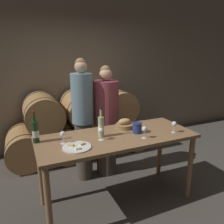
{
  "coord_description": "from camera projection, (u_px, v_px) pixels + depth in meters",
  "views": [
    {
      "loc": [
        -1.03,
        -2.17,
        1.86
      ],
      "look_at": [
        0.0,
        0.15,
        1.15
      ],
      "focal_mm": 35.0,
      "sensor_mm": 36.0,
      "label": 1
    }
  ],
  "objects": [
    {
      "name": "ground_plane",
      "position": [
        117.0,
        200.0,
        2.82
      ],
      "size": [
        10.0,
        10.0,
        0.0
      ],
      "primitive_type": "plane",
      "color": "#4C473F"
    },
    {
      "name": "stone_wall_back",
      "position": [
        71.0,
        65.0,
        4.22
      ],
      "size": [
        10.0,
        0.12,
        3.2
      ],
      "color": "gray",
      "rests_on": "ground_plane"
    },
    {
      "name": "barrel_stack",
      "position": [
        82.0,
        125.0,
        4.02
      ],
      "size": [
        2.63,
        0.87,
        1.18
      ],
      "color": "#A87A47",
      "rests_on": "ground_plane"
    },
    {
      "name": "tasting_table",
      "position": [
        117.0,
        144.0,
        2.6
      ],
      "size": [
        1.86,
        0.76,
        0.9
      ],
      "color": "olive",
      "rests_on": "ground_plane"
    },
    {
      "name": "person_left",
      "position": [
        83.0,
        120.0,
        3.11
      ],
      "size": [
        0.3,
        0.3,
        1.78
      ],
      "color": "#4C4238",
      "rests_on": "ground_plane"
    },
    {
      "name": "person_right",
      "position": [
        106.0,
        122.0,
        3.27
      ],
      "size": [
        0.37,
        0.37,
        1.67
      ],
      "color": "#4C4238",
      "rests_on": "ground_plane"
    },
    {
      "name": "wine_bottle_red",
      "position": [
        35.0,
        132.0,
        2.35
      ],
      "size": [
        0.07,
        0.07,
        0.35
      ],
      "color": "#193819",
      "rests_on": "tasting_table"
    },
    {
      "name": "wine_bottle_white",
      "position": [
        101.0,
        127.0,
        2.51
      ],
      "size": [
        0.07,
        0.07,
        0.35
      ],
      "color": "#ADBC7F",
      "rests_on": "tasting_table"
    },
    {
      "name": "blue_crock",
      "position": [
        137.0,
        127.0,
        2.64
      ],
      "size": [
        0.12,
        0.12,
        0.13
      ],
      "color": "navy",
      "rests_on": "tasting_table"
    },
    {
      "name": "bread_basket",
      "position": [
        124.0,
        125.0,
        2.81
      ],
      "size": [
        0.23,
        0.23,
        0.13
      ],
      "color": "olive",
      "rests_on": "tasting_table"
    },
    {
      "name": "cheese_plate",
      "position": [
        77.0,
        147.0,
        2.25
      ],
      "size": [
        0.3,
        0.3,
        0.04
      ],
      "color": "white",
      "rests_on": "tasting_table"
    },
    {
      "name": "wine_glass_far_left",
      "position": [
        63.0,
        135.0,
        2.32
      ],
      "size": [
        0.06,
        0.06,
        0.14
      ],
      "color": "white",
      "rests_on": "tasting_table"
    },
    {
      "name": "wine_glass_left",
      "position": [
        101.0,
        131.0,
        2.42
      ],
      "size": [
        0.06,
        0.06,
        0.14
      ],
      "color": "white",
      "rests_on": "tasting_table"
    },
    {
      "name": "wine_glass_center",
      "position": [
        144.0,
        130.0,
        2.47
      ],
      "size": [
        0.06,
        0.06,
        0.14
      ],
      "color": "white",
      "rests_on": "tasting_table"
    },
    {
      "name": "wine_glass_right",
      "position": [
        174.0,
        124.0,
        2.64
      ],
      "size": [
        0.06,
        0.06,
        0.14
      ],
      "color": "white",
      "rests_on": "tasting_table"
    }
  ]
}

